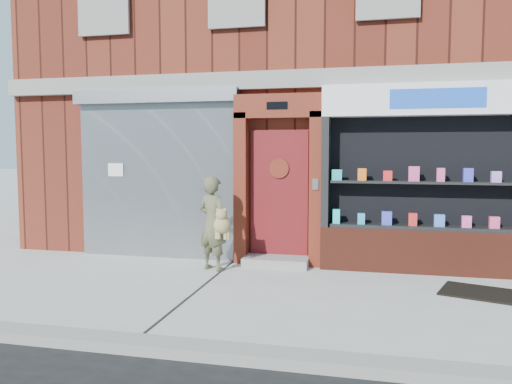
% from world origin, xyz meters
% --- Properties ---
extents(ground, '(80.00, 80.00, 0.00)m').
position_xyz_m(ground, '(0.00, 0.00, 0.00)').
color(ground, '#9E9E99').
rests_on(ground, ground).
extents(curb, '(60.00, 0.30, 0.12)m').
position_xyz_m(curb, '(0.00, -2.15, 0.06)').
color(curb, gray).
rests_on(curb, ground).
extents(building, '(12.00, 8.16, 8.00)m').
position_xyz_m(building, '(-0.00, 5.99, 4.00)').
color(building, '#561D13').
rests_on(building, ground).
extents(shutter_bay, '(3.10, 0.30, 3.04)m').
position_xyz_m(shutter_bay, '(-3.00, 1.93, 1.72)').
color(shutter_bay, gray).
rests_on(shutter_bay, ground).
extents(red_door_bay, '(1.52, 0.58, 2.90)m').
position_xyz_m(red_door_bay, '(-0.75, 1.86, 1.46)').
color(red_door_bay, '#5C1C0F').
rests_on(red_door_bay, ground).
extents(pharmacy_bay, '(3.50, 0.41, 3.00)m').
position_xyz_m(pharmacy_bay, '(1.75, 1.81, 1.37)').
color(pharmacy_bay, '#602316').
rests_on(pharmacy_bay, ground).
extents(woman, '(0.69, 0.60, 1.54)m').
position_xyz_m(woman, '(-1.69, 1.18, 0.77)').
color(woman, brown).
rests_on(woman, ground).
extents(doormat, '(1.28, 1.07, 0.03)m').
position_xyz_m(doormat, '(2.32, 0.69, 0.01)').
color(doormat, black).
rests_on(doormat, ground).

